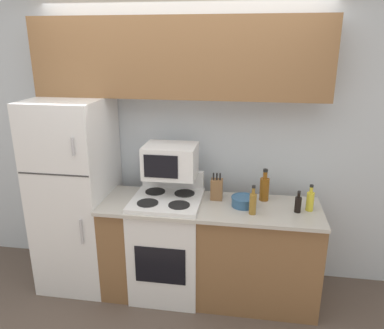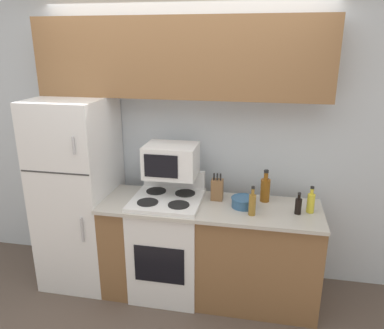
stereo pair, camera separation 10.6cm
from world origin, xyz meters
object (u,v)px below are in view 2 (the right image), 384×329
object	(u,v)px
stove	(168,244)
microwave	(171,160)
bottle_soy_sauce	(298,205)
refrigerator	(79,192)
bottle_vinegar	(252,204)
bottle_cooking_spray	(311,202)
knife_block	(217,189)
bottle_whiskey	(265,189)
bowl	(243,202)

from	to	relation	value
stove	microwave	distance (m)	0.75
microwave	bottle_soy_sauce	distance (m)	1.10
refrigerator	bottle_soy_sauce	xyz separation A→B (m)	(1.94, -0.12, 0.09)
bottle_vinegar	bottle_cooking_spray	world-z (taller)	bottle_vinegar
knife_block	bottle_vinegar	distance (m)	0.39
refrigerator	microwave	world-z (taller)	refrigerator
knife_block	bottle_cooking_spray	bearing A→B (deg)	-8.01
refrigerator	microwave	distance (m)	0.94
refrigerator	knife_block	size ratio (longest dim) A/B	7.15
bottle_vinegar	bottle_soy_sauce	bearing A→B (deg)	14.21
microwave	knife_block	distance (m)	0.47
bottle_soy_sauce	bottle_cooking_spray	distance (m)	0.11
bottle_vinegar	bottle_whiskey	world-z (taller)	bottle_whiskey
refrigerator	bottle_vinegar	world-z (taller)	refrigerator
knife_block	bowl	bearing A→B (deg)	-25.20
stove	microwave	bearing A→B (deg)	82.08
bottle_whiskey	bottle_soy_sauce	distance (m)	0.33
bottle_whiskey	bottle_cooking_spray	distance (m)	0.39
bowl	bottle_whiskey	bearing A→B (deg)	42.08
bottle_whiskey	bottle_cooking_spray	bearing A→B (deg)	-23.20
bottle_whiskey	bottle_soy_sauce	bearing A→B (deg)	-37.71
microwave	bottle_whiskey	xyz separation A→B (m)	(0.80, 0.06, -0.22)
knife_block	bottle_soy_sauce	xyz separation A→B (m)	(0.66, -0.16, -0.02)
stove	bowl	size ratio (longest dim) A/B	5.32
bottle_vinegar	stove	bearing A→B (deg)	170.09
refrigerator	stove	size ratio (longest dim) A/B	1.61
microwave	bowl	distance (m)	0.70
stove	knife_block	distance (m)	0.66
bottle_soy_sauce	refrigerator	bearing A→B (deg)	176.53
bottle_whiskey	bottle_soy_sauce	xyz separation A→B (m)	(0.26, -0.20, -0.04)
bottle_soy_sauce	bottle_cooking_spray	xyz separation A→B (m)	(0.10, 0.05, 0.02)
bowl	bottle_cooking_spray	distance (m)	0.53
microwave	bottle_cooking_spray	size ratio (longest dim) A/B	2.00
refrigerator	bowl	size ratio (longest dim) A/B	8.56
bottle_vinegar	bottle_soy_sauce	size ratio (longest dim) A/B	1.33
bottle_whiskey	bottle_cooking_spray	world-z (taller)	bottle_whiskey
bowl	bottle_whiskey	xyz separation A→B (m)	(0.17, 0.16, 0.07)
microwave	bottle_whiskey	size ratio (longest dim) A/B	1.57
refrigerator	bottle_cooking_spray	distance (m)	2.04
knife_block	bottle_whiskey	xyz separation A→B (m)	(0.40, 0.05, 0.02)
bowl	bottle_cooking_spray	xyz separation A→B (m)	(0.53, 0.00, 0.04)
bottle_whiskey	stove	bearing A→B (deg)	-168.54
stove	bottle_soy_sauce	distance (m)	1.18
microwave	bowl	size ratio (longest dim) A/B	2.18
bottle_whiskey	bowl	bearing A→B (deg)	-137.92
refrigerator	microwave	size ratio (longest dim) A/B	3.93
stove	bottle_cooking_spray	distance (m)	1.28
microwave	bottle_cooking_spray	distance (m)	1.19
knife_block	bottle_soy_sauce	bearing A→B (deg)	-13.14
knife_block	bottle_soy_sauce	distance (m)	0.68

